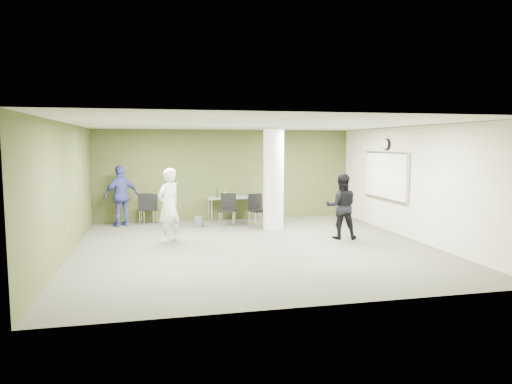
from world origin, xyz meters
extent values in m
plane|color=#4F503F|center=(0.00, 0.00, 0.00)|extent=(8.00, 8.00, 0.00)
plane|color=white|center=(0.00, 0.00, 2.80)|extent=(8.00, 8.00, 0.00)
cube|color=#454D24|center=(0.00, 4.00, 1.40)|extent=(8.00, 2.80, 0.02)
cube|color=#454D24|center=(-4.00, 0.00, 1.40)|extent=(0.02, 8.00, 2.80)
cube|color=beige|center=(4.00, 0.00, 1.40)|extent=(0.02, 8.00, 2.80)
cylinder|color=silver|center=(1.00, 2.00, 1.40)|extent=(0.56, 0.56, 2.80)
cube|color=silver|center=(3.93, 1.20, 1.50)|extent=(0.04, 2.30, 1.30)
cube|color=white|center=(3.91, 1.20, 1.50)|extent=(0.02, 2.20, 1.20)
cylinder|color=black|center=(3.93, 1.20, 2.35)|extent=(0.05, 0.32, 0.32)
cylinder|color=white|center=(3.90, 1.20, 2.35)|extent=(0.02, 0.26, 0.26)
cube|color=gray|center=(0.14, 3.51, 0.74)|extent=(1.63, 0.78, 0.04)
cylinder|color=silver|center=(-0.57, 3.19, 0.36)|extent=(0.04, 0.04, 0.72)
cylinder|color=silver|center=(0.87, 3.27, 0.36)|extent=(0.04, 0.04, 0.72)
cylinder|color=silver|center=(-0.60, 3.75, 0.36)|extent=(0.04, 0.04, 0.72)
cylinder|color=silver|center=(0.84, 3.83, 0.36)|extent=(0.04, 0.04, 0.72)
cylinder|color=#194D1D|center=(-0.37, 3.46, 0.89)|extent=(0.07, 0.07, 0.25)
cylinder|color=#B2B2B7|center=(-0.14, 3.34, 0.85)|extent=(0.06, 0.06, 0.18)
cylinder|color=#4C4C4C|center=(-1.00, 2.76, 0.15)|extent=(0.26, 0.26, 0.30)
cube|color=black|center=(-2.44, 3.61, 0.46)|extent=(0.51, 0.51, 0.05)
cube|color=black|center=(-2.46, 3.40, 0.71)|extent=(0.45, 0.09, 0.46)
cylinder|color=silver|center=(-2.22, 3.79, 0.22)|extent=(0.02, 0.02, 0.43)
cylinder|color=silver|center=(-2.61, 3.82, 0.22)|extent=(0.02, 0.02, 0.43)
cylinder|color=silver|center=(-2.26, 3.40, 0.22)|extent=(0.02, 0.02, 0.43)
cylinder|color=silver|center=(-2.65, 3.44, 0.22)|extent=(0.02, 0.02, 0.43)
cube|color=black|center=(-2.35, 3.65, 0.43)|extent=(0.47, 0.47, 0.05)
cube|color=black|center=(-2.34, 3.45, 0.68)|extent=(0.43, 0.06, 0.43)
cylinder|color=silver|center=(-2.17, 3.84, 0.21)|extent=(0.02, 0.02, 0.42)
cylinder|color=silver|center=(-2.54, 3.82, 0.21)|extent=(0.02, 0.02, 0.42)
cylinder|color=silver|center=(-2.15, 3.48, 0.21)|extent=(0.02, 0.02, 0.42)
cylinder|color=silver|center=(-2.52, 3.46, 0.21)|extent=(0.02, 0.02, 0.42)
cube|color=black|center=(-0.17, 2.76, 0.45)|extent=(0.59, 0.59, 0.05)
cube|color=black|center=(-0.11, 2.96, 0.71)|extent=(0.43, 0.18, 0.45)
cylinder|color=silver|center=(-0.41, 2.63, 0.22)|extent=(0.02, 0.02, 0.43)
cylinder|color=silver|center=(-0.05, 2.51, 0.22)|extent=(0.02, 0.02, 0.43)
cylinder|color=silver|center=(-0.29, 3.00, 0.22)|extent=(0.02, 0.02, 0.43)
cylinder|color=silver|center=(0.07, 2.88, 0.22)|extent=(0.02, 0.02, 0.43)
cube|color=black|center=(0.70, 2.58, 0.45)|extent=(0.56, 0.56, 0.05)
cube|color=black|center=(0.65, 2.78, 0.70)|extent=(0.43, 0.15, 0.45)
cylinder|color=silver|center=(0.56, 2.35, 0.21)|extent=(0.02, 0.02, 0.43)
cylinder|color=silver|center=(0.93, 2.45, 0.21)|extent=(0.02, 0.02, 0.43)
cylinder|color=silver|center=(0.47, 2.72, 0.21)|extent=(0.02, 0.02, 0.43)
cylinder|color=silver|center=(0.84, 2.81, 0.21)|extent=(0.02, 0.02, 0.43)
imported|color=silver|center=(-1.88, 0.92, 0.89)|extent=(0.77, 0.75, 1.78)
imported|color=black|center=(2.33, 0.41, 0.81)|extent=(0.92, 0.80, 1.62)
imported|color=#3A4091|center=(-3.14, 3.40, 0.88)|extent=(1.11, 0.86, 1.75)
camera|label=1|loc=(-2.18, -10.09, 2.35)|focal=32.00mm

